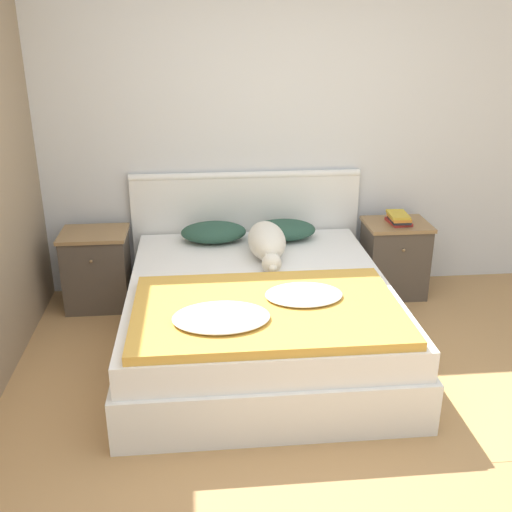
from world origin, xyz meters
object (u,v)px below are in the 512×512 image
object	(u,v)px
nightstand_right	(394,258)
pillow_right	(283,230)
dog	(267,242)
bed	(259,316)
pillow_left	(214,232)
book_stack	(399,218)
nightstand_left	(97,269)

from	to	relation	value
nightstand_right	pillow_right	bearing A→B (deg)	179.79
nightstand_right	dog	bearing A→B (deg)	-161.32
pillow_right	dog	size ratio (longest dim) A/B	0.68
bed	nightstand_right	size ratio (longest dim) A/B	3.33
pillow_left	book_stack	xyz separation A→B (m)	(1.45, -0.03, 0.08)
nightstand_left	dog	world-z (taller)	dog
pillow_right	nightstand_right	bearing A→B (deg)	-0.21
nightstand_left	nightstand_right	xyz separation A→B (m)	(2.35, 0.00, 0.00)
bed	nightstand_left	size ratio (longest dim) A/B	3.33
dog	pillow_left	bearing A→B (deg)	135.41
nightstand_left	book_stack	distance (m)	2.38
pillow_right	book_stack	xyz separation A→B (m)	(0.90, -0.03, 0.08)
bed	book_stack	bearing A→B (deg)	33.03
pillow_left	book_stack	size ratio (longest dim) A/B	2.03
bed	dog	world-z (taller)	dog
pillow_left	book_stack	bearing A→B (deg)	-1.17
nightstand_left	pillow_right	size ratio (longest dim) A/B	1.21
nightstand_left	pillow_right	xyz separation A→B (m)	(1.45, 0.00, 0.27)
bed	dog	size ratio (longest dim) A/B	2.74
book_stack	dog	bearing A→B (deg)	-162.57
pillow_right	book_stack	bearing A→B (deg)	-1.88
pillow_left	nightstand_right	bearing A→B (deg)	-0.13
bed	nightstand_left	bearing A→B (deg)	146.09
nightstand_left	pillow_left	distance (m)	0.94
nightstand_right	pillow_left	world-z (taller)	pillow_left
nightstand_right	pillow_right	distance (m)	0.94
nightstand_right	pillow_right	size ratio (longest dim) A/B	1.21
bed	nightstand_left	xyz separation A→B (m)	(-1.18, 0.79, 0.06)
pillow_right	dog	world-z (taller)	dog
nightstand_left	book_stack	bearing A→B (deg)	-0.64
pillow_left	pillow_right	bearing A→B (deg)	0.00
nightstand_right	pillow_left	size ratio (longest dim) A/B	1.21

